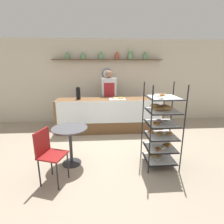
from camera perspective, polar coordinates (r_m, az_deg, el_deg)
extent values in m
plane|color=gray|center=(3.98, 0.51, -13.28)|extent=(14.00, 14.00, 0.00)
cube|color=beige|center=(5.97, -1.38, 9.88)|extent=(10.00, 0.06, 2.70)
cube|color=#4C331E|center=(5.80, -1.35, 16.71)|extent=(3.50, 0.24, 0.02)
cylinder|color=#669966|center=(5.87, -14.32, 17.15)|extent=(0.13, 0.13, 0.17)
sphere|color=#669966|center=(5.88, -14.39, 18.19)|extent=(0.07, 0.07, 0.07)
cylinder|color=#669966|center=(5.81, -9.39, 17.32)|extent=(0.14, 0.14, 0.15)
sphere|color=#669966|center=(5.82, -9.44, 18.28)|extent=(0.08, 0.08, 0.08)
cylinder|color=#669966|center=(5.79, -3.68, 17.59)|extent=(0.14, 0.14, 0.17)
sphere|color=#669966|center=(5.80, -3.70, 18.65)|extent=(0.08, 0.08, 0.08)
cylinder|color=#B24C33|center=(5.82, 1.60, 17.66)|extent=(0.12, 0.12, 0.18)
sphere|color=#B24C33|center=(5.83, 1.61, 18.74)|extent=(0.07, 0.07, 0.07)
cylinder|color=#669966|center=(5.88, 5.98, 17.75)|extent=(0.16, 0.16, 0.22)
sphere|color=#669966|center=(5.89, 6.02, 19.08)|extent=(0.09, 0.09, 0.09)
cylinder|color=#669966|center=(5.98, 10.77, 17.33)|extent=(0.13, 0.13, 0.17)
sphere|color=#669966|center=(5.99, 10.82, 18.38)|extent=(0.07, 0.07, 0.07)
cylinder|color=navy|center=(5.90, -1.66, 12.49)|extent=(0.30, 0.03, 0.30)
cylinder|color=white|center=(5.88, -1.65, 12.48)|extent=(0.26, 0.00, 0.26)
cube|color=brown|center=(5.08, -0.73, -1.05)|extent=(3.01, 0.61, 0.96)
cube|color=silver|center=(4.73, -0.51, -0.08)|extent=(2.89, 0.01, 0.62)
cylinder|color=black|center=(3.04, 12.47, -6.46)|extent=(0.02, 0.02, 1.59)
cylinder|color=black|center=(3.25, 22.35, -5.85)|extent=(0.02, 0.02, 1.59)
cylinder|color=black|center=(3.55, 9.94, -3.17)|extent=(0.02, 0.02, 1.59)
cylinder|color=black|center=(3.73, 18.61, -2.85)|extent=(0.02, 0.02, 1.59)
cube|color=black|center=(3.65, 15.08, -14.50)|extent=(0.56, 0.54, 0.01)
cube|color=white|center=(3.65, 15.09, -14.34)|extent=(0.49, 0.48, 0.01)
torus|color=brown|center=(3.71, 14.79, -13.36)|extent=(0.14, 0.14, 0.04)
torus|color=silver|center=(3.59, 14.75, -14.44)|extent=(0.11, 0.11, 0.03)
torus|color=gold|center=(3.70, 12.25, -13.29)|extent=(0.10, 0.10, 0.03)
torus|color=gold|center=(3.68, 13.97, -13.54)|extent=(0.12, 0.12, 0.04)
cube|color=black|center=(3.54, 15.35, -11.09)|extent=(0.56, 0.54, 0.01)
cube|color=white|center=(3.54, 15.36, -10.92)|extent=(0.49, 0.48, 0.01)
torus|color=silver|center=(3.49, 16.17, -10.90)|extent=(0.13, 0.13, 0.04)
torus|color=gold|center=(3.64, 17.76, -10.00)|extent=(0.11, 0.11, 0.03)
torus|color=brown|center=(3.58, 17.08, -10.33)|extent=(0.13, 0.13, 0.03)
torus|color=silver|center=(3.46, 15.80, -11.12)|extent=(0.13, 0.13, 0.04)
torus|color=brown|center=(3.40, 14.86, -11.57)|extent=(0.11, 0.11, 0.04)
cube|color=black|center=(3.44, 15.63, -7.48)|extent=(0.56, 0.54, 0.01)
cube|color=white|center=(3.44, 15.64, -7.30)|extent=(0.49, 0.48, 0.01)
torus|color=gold|center=(3.46, 15.26, -6.77)|extent=(0.12, 0.12, 0.03)
torus|color=tan|center=(3.48, 12.57, -6.39)|extent=(0.13, 0.13, 0.04)
torus|color=#EAB2C1|center=(3.50, 15.57, -6.48)|extent=(0.11, 0.11, 0.03)
torus|color=tan|center=(3.49, 18.14, -6.69)|extent=(0.13, 0.13, 0.04)
cube|color=black|center=(3.36, 15.92, -3.67)|extent=(0.56, 0.54, 0.01)
cube|color=white|center=(3.36, 15.93, -3.48)|extent=(0.49, 0.48, 0.01)
torus|color=silver|center=(3.39, 17.02, -2.99)|extent=(0.13, 0.13, 0.04)
torus|color=brown|center=(3.24, 14.37, -3.63)|extent=(0.13, 0.13, 0.03)
torus|color=#EAB2C1|center=(3.42, 15.20, -2.73)|extent=(0.13, 0.13, 0.03)
torus|color=gold|center=(3.25, 14.01, -3.57)|extent=(0.12, 0.12, 0.03)
cube|color=black|center=(3.29, 16.22, 0.31)|extent=(0.56, 0.54, 0.01)
cube|color=white|center=(3.29, 16.23, 0.51)|extent=(0.49, 0.48, 0.01)
ellipsoid|color=tan|center=(3.40, 13.91, 1.99)|extent=(0.21, 0.13, 0.09)
ellipsoid|color=olive|center=(3.33, 15.65, 1.44)|extent=(0.23, 0.13, 0.07)
ellipsoid|color=olive|center=(3.22, 15.16, 1.00)|extent=(0.22, 0.10, 0.07)
ellipsoid|color=#B27F47|center=(3.44, 16.73, 1.80)|extent=(0.20, 0.12, 0.07)
ellipsoid|color=tan|center=(3.27, 17.71, 1.19)|extent=(0.21, 0.12, 0.09)
cube|color=black|center=(3.24, 16.53, 4.44)|extent=(0.56, 0.54, 0.01)
cube|color=white|center=(3.24, 16.55, 4.64)|extent=(0.49, 0.48, 0.01)
torus|color=silver|center=(3.29, 14.56, 5.37)|extent=(0.11, 0.11, 0.04)
torus|color=gold|center=(3.36, 16.36, 5.38)|extent=(0.10, 0.10, 0.03)
torus|color=silver|center=(3.36, 16.45, 5.36)|extent=(0.12, 0.12, 0.03)
torus|color=silver|center=(3.04, 15.58, 4.46)|extent=(0.11, 0.11, 0.03)
torus|color=brown|center=(3.33, 15.73, 5.42)|extent=(0.13, 0.13, 0.04)
cube|color=#282833|center=(5.54, -0.95, 0.47)|extent=(0.27, 0.19, 0.99)
cube|color=#B2B2B7|center=(5.39, -0.98, 8.26)|extent=(0.45, 0.22, 0.52)
cube|color=maroon|center=(5.29, -0.91, 7.10)|extent=(0.31, 0.01, 0.44)
sphere|color=#8C664C|center=(5.36, -1.00, 12.28)|extent=(0.22, 0.22, 0.22)
cylinder|color=#262628|center=(3.70, -12.95, -15.88)|extent=(0.37, 0.37, 0.02)
cylinder|color=#333338|center=(3.53, -13.30, -10.79)|extent=(0.06, 0.06, 0.71)
cylinder|color=#4C4C51|center=(3.39, -13.68, -5.20)|extent=(0.67, 0.67, 0.02)
cylinder|color=black|center=(2.97, -17.37, -19.46)|extent=(0.02, 0.02, 0.48)
cylinder|color=black|center=(3.20, -14.20, -16.50)|extent=(0.02, 0.02, 0.48)
cylinder|color=black|center=(3.14, -22.63, -17.97)|extent=(0.02, 0.02, 0.48)
cylinder|color=black|center=(3.36, -19.20, -15.33)|extent=(0.02, 0.02, 0.48)
cube|color=maroon|center=(3.04, -18.75, -13.23)|extent=(0.48, 0.48, 0.02)
cube|color=maroon|center=(3.04, -21.88, -9.04)|extent=(0.15, 0.35, 0.40)
cylinder|color=black|center=(4.97, -10.95, 5.86)|extent=(0.12, 0.12, 0.31)
ellipsoid|color=black|center=(4.95, -11.05, 7.85)|extent=(0.10, 0.10, 0.05)
cube|color=white|center=(4.92, 1.75, 4.25)|extent=(0.46, 0.32, 0.01)
torus|color=gold|center=(4.95, 1.69, 4.59)|extent=(0.11, 0.11, 0.03)
torus|color=gold|center=(4.96, 3.05, 4.63)|extent=(0.13, 0.13, 0.04)
torus|color=silver|center=(4.87, 1.10, 4.46)|extent=(0.13, 0.13, 0.04)
torus|color=brown|center=(4.99, 0.62, 4.70)|extent=(0.11, 0.11, 0.03)
torus|color=tan|center=(4.98, 2.45, 4.67)|extent=(0.11, 0.11, 0.03)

